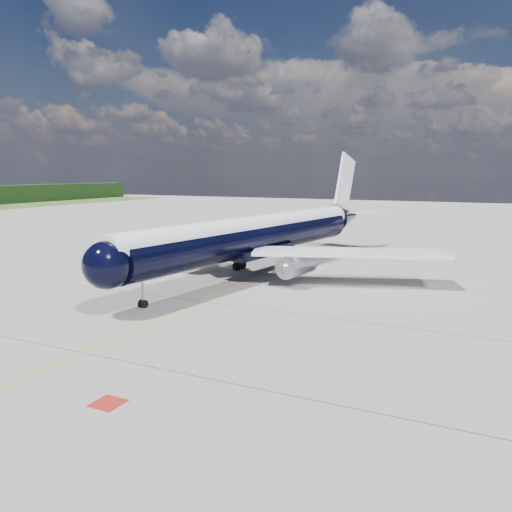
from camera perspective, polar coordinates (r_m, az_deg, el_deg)
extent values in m
plane|color=gray|center=(64.75, 3.02, -1.15)|extent=(320.00, 320.00, 0.00)
cube|color=orange|center=(60.25, 1.18, -1.94)|extent=(0.16, 160.00, 0.01)
cube|color=maroon|center=(28.39, -16.54, -15.82)|extent=(1.60, 1.60, 0.01)
cylinder|color=black|center=(58.23, -0.14, 2.12)|extent=(10.31, 40.59, 4.05)
sphere|color=black|center=(42.71, -16.66, -0.99)|extent=(4.63, 4.63, 4.05)
cone|color=black|center=(79.88, 10.18, 4.44)|extent=(5.16, 7.99, 4.05)
cylinder|color=white|center=(58.11, -0.14, 3.11)|extent=(9.77, 42.55, 3.16)
cube|color=black|center=(42.48, -16.92, -0.26)|extent=(2.72, 1.66, 0.59)
cube|color=white|center=(66.49, -7.29, 2.13)|extent=(19.53, 16.55, 0.34)
cube|color=white|center=(54.30, 10.57, 0.40)|extent=(21.06, 11.69, 0.34)
cube|color=black|center=(58.44, -0.14, 0.67)|extent=(6.08, 11.21, 1.06)
cylinder|color=#B2B2B9|center=(61.11, -6.63, 0.34)|extent=(3.12, 5.21, 2.38)
cylinder|color=#B2B2B9|center=(53.13, 4.68, -1.01)|extent=(3.12, 5.21, 2.38)
sphere|color=gray|center=(59.47, -8.04, 0.06)|extent=(1.34, 1.34, 1.17)
sphere|color=gray|center=(51.24, 3.43, -1.39)|extent=(1.34, 1.34, 1.17)
cube|color=white|center=(61.15, -6.51, 1.10)|extent=(0.76, 3.40, 1.17)
cube|color=white|center=(53.17, 4.81, -0.13)|extent=(0.76, 3.40, 1.17)
cube|color=white|center=(79.11, 10.13, 8.34)|extent=(1.39, 6.72, 9.08)
cube|color=white|center=(79.81, 10.19, 5.05)|extent=(14.20, 5.53, 0.23)
cylinder|color=gray|center=(45.71, -12.84, -4.18)|extent=(0.22, 0.22, 2.24)
cylinder|color=black|center=(46.10, -12.97, -5.30)|extent=(0.31, 0.77, 0.75)
cylinder|color=black|center=(45.79, -12.61, -5.38)|extent=(0.31, 0.77, 0.75)
cylinder|color=gray|center=(61.93, -1.89, -0.28)|extent=(0.32, 0.32, 2.02)
cylinder|color=gray|center=(58.19, 3.51, -0.93)|extent=(0.32, 0.32, 2.02)
cylinder|color=black|center=(61.62, -2.21, -1.13)|extent=(0.66, 1.23, 1.17)
cylinder|color=black|center=(62.54, -1.57, -0.97)|extent=(0.66, 1.23, 1.17)
cylinder|color=black|center=(57.86, 3.20, -1.84)|extent=(0.66, 1.23, 1.17)
cylinder|color=black|center=(58.85, 3.80, -1.66)|extent=(0.66, 1.23, 1.17)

